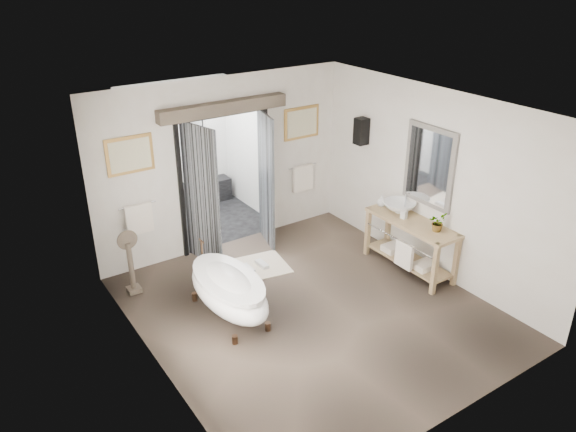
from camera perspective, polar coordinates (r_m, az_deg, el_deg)
The scene contains 13 objects.
ground_plane at distance 8.12m, azimuth 2.40°, elevation -9.51°, with size 5.00×5.00×0.00m, color brown.
room_shell at distance 7.12m, azimuth 3.05°, elevation 2.29°, with size 4.52×5.02×2.91m.
shower_room at distance 10.82m, azimuth -10.11°, elevation 4.69°, with size 2.22×2.01×2.51m.
back_wall_dressing at distance 9.17m, azimuth -6.02°, elevation 5.56°, with size 3.82×0.79×2.52m.
clawfoot_tub at distance 7.84m, azimuth -6.06°, elevation -7.47°, with size 0.77×1.72×0.84m.
vanity at distance 9.04m, azimuth 12.26°, elevation -2.53°, with size 0.57×1.60×0.85m.
pedestal_mirror at distance 8.61m, azimuth -15.67°, elevation -4.92°, with size 0.30×0.20×1.03m.
rug at distance 9.11m, azimuth -3.88°, elevation -5.32°, with size 1.20×0.80×0.01m, color beige.
slippers at distance 9.09m, azimuth -3.37°, elevation -5.11°, with size 0.37×0.28×0.05m.
basin at distance 9.13m, azimuth 11.23°, elevation 0.89°, with size 0.53×0.53×0.18m, color white.
plant at distance 8.63m, azimuth 14.94°, elevation -0.61°, with size 0.26×0.22×0.29m, color gray.
soap_bottle_a at distance 8.94m, azimuth 11.71°, elevation 0.32°, with size 0.08×0.09×0.19m, color gray.
soap_bottle_b at distance 9.30m, azimuth 9.50°, elevation 1.53°, with size 0.15×0.15×0.19m, color gray.
Camera 1 is at (-4.00, -5.35, 4.62)m, focal length 35.00 mm.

